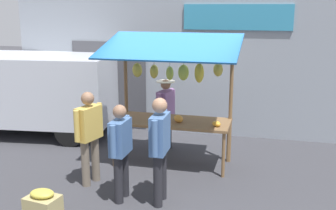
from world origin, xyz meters
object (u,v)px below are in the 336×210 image
at_px(market_stall, 173,84).
at_px(vendor_with_sunhat, 166,110).
at_px(parked_van, 15,87).
at_px(produce_crate_near, 43,204).
at_px(shopper_in_striped_shirt, 89,132).
at_px(shopper_with_shopping_bag, 160,143).
at_px(shopper_in_grey_tee, 121,147).

relative_size(market_stall, vendor_with_sunhat, 1.64).
height_order(parked_van, produce_crate_near, parked_van).
distance_m(shopper_in_striped_shirt, produce_crate_near, 1.46).
height_order(shopper_in_striped_shirt, produce_crate_near, shopper_in_striped_shirt).
xyz_separation_m(vendor_with_sunhat, shopper_with_shopping_bag, (-0.53, 2.36, 0.09)).
bearing_deg(vendor_with_sunhat, parked_van, -83.65).
relative_size(shopper_in_grey_tee, shopper_in_striped_shirt, 0.96).
height_order(shopper_in_grey_tee, parked_van, parked_van).
xyz_separation_m(shopper_with_shopping_bag, shopper_in_striped_shirt, (1.35, -0.40, -0.04)).
distance_m(shopper_in_grey_tee, produce_crate_near, 1.40).
relative_size(shopper_with_shopping_bag, shopper_in_grey_tee, 1.08).
distance_m(shopper_with_shopping_bag, shopper_in_grey_tee, 0.63).
relative_size(vendor_with_sunhat, shopper_with_shopping_bag, 0.91).
xyz_separation_m(vendor_with_sunhat, shopper_in_striped_shirt, (0.82, 1.96, 0.05)).
bearing_deg(vendor_with_sunhat, shopper_in_striped_shirt, -11.06).
relative_size(parked_van, produce_crate_near, 8.80).
relative_size(market_stall, parked_van, 0.55).
height_order(vendor_with_sunhat, shopper_with_shopping_bag, shopper_with_shopping_bag).
height_order(shopper_with_shopping_bag, shopper_in_grey_tee, shopper_with_shopping_bag).
bearing_deg(shopper_in_grey_tee, shopper_in_striped_shirt, 59.51).
relative_size(shopper_with_shopping_bag, shopper_in_striped_shirt, 1.04).
bearing_deg(shopper_with_shopping_bag, produce_crate_near, 117.20).
xyz_separation_m(market_stall, shopper_in_striped_shirt, (1.16, 1.25, -0.63)).
bearing_deg(parked_van, market_stall, 159.15).
relative_size(shopper_in_striped_shirt, produce_crate_near, 3.10).
distance_m(market_stall, vendor_with_sunhat, 1.04).
bearing_deg(vendor_with_sunhat, produce_crate_near, -5.71).
relative_size(shopper_with_shopping_bag, parked_van, 0.37).
bearing_deg(market_stall, vendor_with_sunhat, -64.41).
bearing_deg(shopper_with_shopping_bag, shopper_in_grey_tee, 92.57).
distance_m(shopper_in_grey_tee, parked_van, 4.65).
relative_size(market_stall, produce_crate_near, 4.80).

